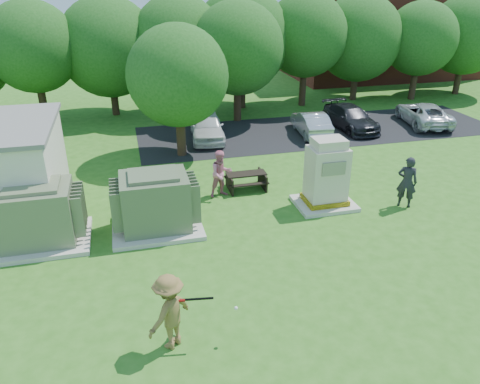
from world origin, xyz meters
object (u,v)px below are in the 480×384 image
object	(u,v)px
transformer_left	(38,216)
car_white	(207,126)
transformer_right	(155,203)
generator_cabinet	(326,177)
car_silver_a	(311,123)
picnic_table	(246,179)
car_silver_b	(423,114)
person_by_generator	(407,182)
car_dark	(351,118)
person_at_picnic	(221,174)
batter	(170,312)

from	to	relation	value
transformer_left	car_white	size ratio (longest dim) A/B	0.73
transformer_right	generator_cabinet	xyz separation A→B (m)	(6.28, 0.28, 0.19)
car_silver_a	picnic_table	bearing A→B (deg)	54.52
car_white	car_silver_b	world-z (taller)	car_white
picnic_table	transformer_right	bearing A→B (deg)	-147.31
generator_cabinet	person_by_generator	distance (m)	2.99
person_by_generator	car_white	bearing A→B (deg)	-24.28
transformer_right	transformer_left	bearing A→B (deg)	180.00
generator_cabinet	car_dark	bearing A→B (deg)	58.45
car_white	car_silver_a	size ratio (longest dim) A/B	1.07
car_silver_a	transformer_left	bearing A→B (deg)	39.10
transformer_right	picnic_table	size ratio (longest dim) A/B	1.87
transformer_left	person_by_generator	world-z (taller)	transformer_left
generator_cabinet	picnic_table	xyz separation A→B (m)	(-2.48, 2.16, -0.73)
car_silver_a	car_dark	distance (m)	2.58
car_white	person_by_generator	bearing A→B (deg)	-53.09
picnic_table	transformer_left	bearing A→B (deg)	-161.99
car_silver_a	car_silver_b	xyz separation A→B (m)	(7.00, 0.20, -0.00)
transformer_right	car_white	world-z (taller)	transformer_right
person_at_picnic	car_silver_b	bearing A→B (deg)	14.48
batter	car_white	distance (m)	15.15
car_dark	car_silver_b	size ratio (longest dim) A/B	0.96
person_at_picnic	car_silver_a	bearing A→B (deg)	33.45
person_at_picnic	person_by_generator	bearing A→B (deg)	-33.38
car_dark	transformer_right	bearing A→B (deg)	-146.10
transformer_right	car_silver_b	distance (m)	18.18
generator_cabinet	batter	bearing A→B (deg)	-137.30
generator_cabinet	person_by_generator	xyz separation A→B (m)	(2.88, -0.79, -0.17)
person_at_picnic	car_silver_b	size ratio (longest dim) A/B	0.42
car_silver_b	transformer_left	bearing A→B (deg)	34.95
picnic_table	car_white	bearing A→B (deg)	93.32
transformer_left	transformer_right	size ratio (longest dim) A/B	1.00
car_dark	picnic_table	bearing A→B (deg)	-143.95
generator_cabinet	car_silver_a	world-z (taller)	generator_cabinet
picnic_table	batter	xyz separation A→B (m)	(-3.96, -8.10, 0.54)
person_by_generator	car_silver_a	bearing A→B (deg)	-54.30
picnic_table	car_silver_b	size ratio (longest dim) A/B	0.35
person_by_generator	car_dark	distance (m)	9.68
car_silver_b	person_by_generator	bearing A→B (deg)	64.45
transformer_left	generator_cabinet	distance (m)	9.98
transformer_left	car_dark	distance (m)	17.64
transformer_left	car_silver_a	size ratio (longest dim) A/B	0.78
batter	car_white	size ratio (longest dim) A/B	0.47
picnic_table	car_white	size ratio (longest dim) A/B	0.39
car_white	transformer_left	bearing A→B (deg)	-122.20
transformer_left	car_silver_b	size ratio (longest dim) A/B	0.67
generator_cabinet	car_dark	size ratio (longest dim) A/B	0.61
car_white	car_dark	world-z (taller)	car_white
batter	car_dark	xyz separation A→B (m)	(11.71, 14.52, -0.33)
picnic_table	person_at_picnic	bearing A→B (deg)	-160.07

